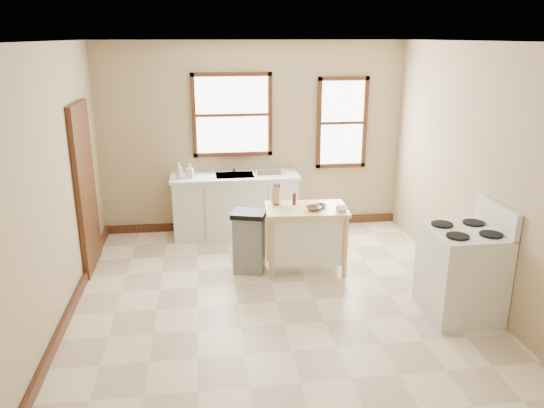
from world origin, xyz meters
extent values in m
plane|color=#F5E4C2|center=(0.00, 0.00, 0.00)|extent=(5.00, 5.00, 0.00)
plane|color=white|center=(0.00, 0.00, 2.80)|extent=(5.00, 5.00, 0.00)
cube|color=tan|center=(0.00, 2.50, 1.40)|extent=(4.50, 0.04, 2.80)
cube|color=tan|center=(-2.25, 0.00, 1.40)|extent=(0.04, 5.00, 2.80)
cube|color=tan|center=(2.25, 0.00, 1.40)|extent=(0.04, 5.00, 2.80)
cube|color=#371A0F|center=(-2.21, 1.30, 1.05)|extent=(0.06, 0.90, 2.10)
cube|color=#371A0F|center=(0.00, 2.47, 0.06)|extent=(4.50, 0.04, 0.12)
cube|color=#371A0F|center=(-2.22, 0.00, 0.06)|extent=(0.04, 5.00, 0.12)
cylinder|color=silver|center=(-0.30, 2.38, 1.03)|extent=(0.03, 0.03, 0.22)
imported|color=#B2B2B2|center=(-1.09, 2.12, 1.03)|extent=(0.10, 0.10, 0.23)
imported|color=#B2B2B2|center=(-0.94, 2.15, 1.02)|extent=(0.11, 0.11, 0.20)
cylinder|color=#442012|center=(0.36, 0.98, 0.90)|extent=(0.06, 0.06, 0.15)
imported|color=brown|center=(0.56, 0.73, 0.85)|extent=(0.23, 0.23, 0.05)
imported|color=brown|center=(0.67, 0.83, 0.84)|extent=(0.19, 0.19, 0.04)
imported|color=silver|center=(0.89, 0.66, 0.85)|extent=(0.17, 0.17, 0.05)
camera|label=1|loc=(-0.77, -5.28, 2.85)|focal=35.00mm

